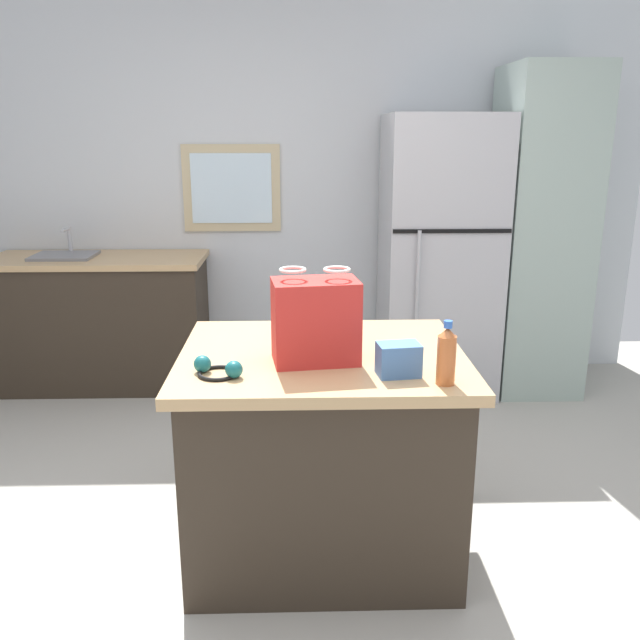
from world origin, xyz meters
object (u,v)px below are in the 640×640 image
refrigerator (439,256)px  tall_cabinet (539,233)px  bottle (446,356)px  kitchen_island (322,451)px  small_box (399,359)px  ear_defenders (218,369)px  shopping_bag (315,321)px

refrigerator → tall_cabinet: 0.68m
bottle → kitchen_island: bearing=139.7°
tall_cabinet → small_box: size_ratio=14.14×
refrigerator → ear_defenders: (-1.23, -2.12, -0.02)m
shopping_bag → ear_defenders: bearing=-158.3°
refrigerator → bottle: 2.27m
kitchen_island → tall_cabinet: tall_cabinet is taller
refrigerator → shopping_bag: 2.17m
small_box → kitchen_island: bearing=135.2°
kitchen_island → small_box: size_ratio=7.50×
ear_defenders → tall_cabinet: bearing=48.3°
refrigerator → small_box: (-0.58, -2.14, 0.02)m
bottle → refrigerator: bearing=79.3°
tall_cabinet → bottle: tall_cabinet is taller
kitchen_island → small_box: 0.62m
shopping_bag → ear_defenders: (-0.36, -0.14, -0.14)m
refrigerator → small_box: size_ratio=12.15×
small_box → ear_defenders: (-0.65, 0.02, -0.04)m
tall_cabinet → shopping_bag: bearing=-127.8°
bottle → ear_defenders: bearing=172.1°
kitchen_island → shopping_bag: size_ratio=3.11×
shopping_bag → small_box: 0.35m
shopping_bag → bottle: (0.45, -0.25, -0.06)m
shopping_bag → bottle: shopping_bag is taller
kitchen_island → ear_defenders: 0.64m
small_box → tall_cabinet: bearing=59.9°
tall_cabinet → shopping_bag: size_ratio=5.86×
small_box → ear_defenders: size_ratio=0.75×
kitchen_island → ear_defenders: (-0.38, -0.24, 0.46)m
kitchen_island → shopping_bag: shopping_bag is taller
shopping_bag → kitchen_island: bearing=74.3°
small_box → bottle: bottle is taller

